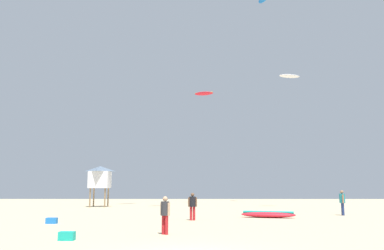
{
  "coord_description": "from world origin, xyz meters",
  "views": [
    {
      "loc": [
        0.23,
        -11.56,
        1.9
      ],
      "look_at": [
        0.0,
        21.93,
        7.19
      ],
      "focal_mm": 37.45,
      "sensor_mm": 36.0,
      "label": 1
    }
  ],
  "objects_px": {
    "person_foreground": "(165,212)",
    "kite_aloft_2": "(204,93)",
    "kite_grounded_near": "(268,215)",
    "gear_bag": "(52,221)",
    "person_left": "(193,204)",
    "cooler_box": "(67,236)",
    "kite_aloft_3": "(289,76)",
    "lifeguard_tower": "(100,177)",
    "person_midground": "(342,201)"
  },
  "relations": [
    {
      "from": "person_foreground",
      "to": "kite_aloft_2",
      "type": "xyz_separation_m",
      "value": [
        2.42,
        32.64,
        12.91
      ]
    },
    {
      "from": "kite_grounded_near",
      "to": "gear_bag",
      "type": "relative_size",
      "value": 6.56
    },
    {
      "from": "person_left",
      "to": "cooler_box",
      "type": "distance_m",
      "value": 10.37
    },
    {
      "from": "kite_aloft_3",
      "to": "gear_bag",
      "type": "bearing_deg",
      "value": -135.5
    },
    {
      "from": "person_foreground",
      "to": "kite_aloft_3",
      "type": "distance_m",
      "value": 27.37
    },
    {
      "from": "person_left",
      "to": "cooler_box",
      "type": "height_order",
      "value": "person_left"
    },
    {
      "from": "person_foreground",
      "to": "kite_grounded_near",
      "type": "height_order",
      "value": "person_foreground"
    },
    {
      "from": "kite_grounded_near",
      "to": "lifeguard_tower",
      "type": "distance_m",
      "value": 20.99
    },
    {
      "from": "kite_aloft_2",
      "to": "kite_aloft_3",
      "type": "bearing_deg",
      "value": -51.7
    },
    {
      "from": "lifeguard_tower",
      "to": "person_midground",
      "type": "bearing_deg",
      "value": -31.9
    },
    {
      "from": "cooler_box",
      "to": "kite_aloft_2",
      "type": "height_order",
      "value": "kite_aloft_2"
    },
    {
      "from": "kite_grounded_near",
      "to": "lifeguard_tower",
      "type": "xyz_separation_m",
      "value": [
        -14.55,
        14.87,
        2.85
      ]
    },
    {
      "from": "cooler_box",
      "to": "kite_aloft_2",
      "type": "bearing_deg",
      "value": 80.33
    },
    {
      "from": "cooler_box",
      "to": "kite_aloft_3",
      "type": "distance_m",
      "value": 30.72
    },
    {
      "from": "lifeguard_tower",
      "to": "person_left",
      "type": "bearing_deg",
      "value": -60.52
    },
    {
      "from": "gear_bag",
      "to": "kite_aloft_3",
      "type": "height_order",
      "value": "kite_aloft_3"
    },
    {
      "from": "person_midground",
      "to": "gear_bag",
      "type": "height_order",
      "value": "person_midground"
    },
    {
      "from": "person_left",
      "to": "kite_aloft_3",
      "type": "relative_size",
      "value": 0.71
    },
    {
      "from": "kite_grounded_near",
      "to": "kite_aloft_3",
      "type": "bearing_deg",
      "value": 69.0
    },
    {
      "from": "lifeguard_tower",
      "to": "kite_aloft_3",
      "type": "bearing_deg",
      "value": -7.02
    },
    {
      "from": "lifeguard_tower",
      "to": "kite_grounded_near",
      "type": "bearing_deg",
      "value": -45.62
    },
    {
      "from": "person_foreground",
      "to": "person_midground",
      "type": "height_order",
      "value": "person_midground"
    },
    {
      "from": "person_left",
      "to": "kite_aloft_3",
      "type": "bearing_deg",
      "value": -36.33
    },
    {
      "from": "kite_grounded_near",
      "to": "kite_aloft_2",
      "type": "bearing_deg",
      "value": 98.83
    },
    {
      "from": "kite_aloft_2",
      "to": "kite_aloft_3",
      "type": "xyz_separation_m",
      "value": [
        8.38,
        -10.61,
        -0.76
      ]
    },
    {
      "from": "person_midground",
      "to": "kite_aloft_3",
      "type": "bearing_deg",
      "value": -78.06
    },
    {
      "from": "person_foreground",
      "to": "gear_bag",
      "type": "xyz_separation_m",
      "value": [
        -6.49,
        5.03,
        -0.75
      ]
    },
    {
      "from": "person_midground",
      "to": "cooler_box",
      "type": "distance_m",
      "value": 20.48
    },
    {
      "from": "person_foreground",
      "to": "gear_bag",
      "type": "distance_m",
      "value": 8.25
    },
    {
      "from": "cooler_box",
      "to": "gear_bag",
      "type": "height_order",
      "value": "same"
    },
    {
      "from": "kite_grounded_near",
      "to": "kite_aloft_2",
      "type": "height_order",
      "value": "kite_aloft_2"
    },
    {
      "from": "person_left",
      "to": "gear_bag",
      "type": "height_order",
      "value": "person_left"
    },
    {
      "from": "person_left",
      "to": "kite_aloft_2",
      "type": "relative_size",
      "value": 0.65
    },
    {
      "from": "cooler_box",
      "to": "kite_grounded_near",
      "type": "bearing_deg",
      "value": 50.41
    },
    {
      "from": "person_foreground",
      "to": "kite_aloft_2",
      "type": "relative_size",
      "value": 0.62
    },
    {
      "from": "person_foreground",
      "to": "kite_grounded_near",
      "type": "distance_m",
      "value": 11.3
    },
    {
      "from": "person_foreground",
      "to": "cooler_box",
      "type": "bearing_deg",
      "value": -21.75
    },
    {
      "from": "gear_bag",
      "to": "kite_aloft_3",
      "type": "bearing_deg",
      "value": 44.5
    },
    {
      "from": "cooler_box",
      "to": "lifeguard_tower",
      "type": "bearing_deg",
      "value": 100.89
    },
    {
      "from": "person_left",
      "to": "kite_aloft_3",
      "type": "height_order",
      "value": "kite_aloft_3"
    },
    {
      "from": "person_foreground",
      "to": "kite_aloft_3",
      "type": "relative_size",
      "value": 0.68
    },
    {
      "from": "person_foreground",
      "to": "person_midground",
      "type": "bearing_deg",
      "value": 174.53
    },
    {
      "from": "person_foreground",
      "to": "person_midground",
      "type": "distance_m",
      "value": 16.63
    },
    {
      "from": "person_left",
      "to": "kite_grounded_near",
      "type": "distance_m",
      "value": 5.42
    },
    {
      "from": "lifeguard_tower",
      "to": "cooler_box",
      "type": "distance_m",
      "value": 26.97
    },
    {
      "from": "cooler_box",
      "to": "gear_bag",
      "type": "xyz_separation_m",
      "value": [
        -3.03,
        6.95,
        0.0
      ]
    },
    {
      "from": "person_left",
      "to": "kite_grounded_near",
      "type": "height_order",
      "value": "person_left"
    },
    {
      "from": "person_midground",
      "to": "person_left",
      "type": "bearing_deg",
      "value": 29.8
    },
    {
      "from": "person_midground",
      "to": "person_left",
      "type": "xyz_separation_m",
      "value": [
        -10.59,
        -4.47,
        -0.07
      ]
    },
    {
      "from": "person_foreground",
      "to": "kite_aloft_3",
      "type": "xyz_separation_m",
      "value": [
        10.8,
        22.03,
        12.14
      ]
    }
  ]
}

